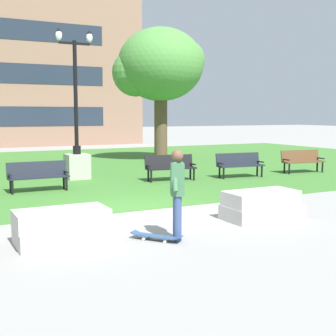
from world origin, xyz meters
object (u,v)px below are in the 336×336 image
Objects in this scene: person_skateboarder at (177,189)px; skateboard at (157,236)px; concrete_block_center at (64,227)px; park_bench_far_left at (302,160)px; park_bench_near_left at (170,166)px; concrete_block_left at (262,205)px; park_bench_near_right at (38,174)px; lamp_post_right at (77,149)px; park_bench_far_right at (240,163)px.

person_skateboarder is 1.84× the size of skateboard.
concrete_block_center is 12.63m from park_bench_far_left.
skateboard is at bearing -119.40° from park_bench_near_left.
park_bench_near_right is (-3.72, 6.06, 0.23)m from concrete_block_left.
park_bench_near_right is (0.79, 6.04, 0.23)m from concrete_block_center.
concrete_block_left is 6.36m from park_bench_near_left.
lamp_post_right reaches higher than park_bench_near_left.
concrete_block_left is 6.88m from park_bench_far_right.
lamp_post_right is (-8.55, 2.38, 0.55)m from park_bench_far_left.
lamp_post_right is at bearing 85.55° from person_skateboarder.
lamp_post_right reaches higher than park_bench_far_right.
park_bench_near_right is 0.98× the size of park_bench_far_right.
park_bench_near_left and park_bench_far_left have the same top height.
lamp_post_right is (-1.86, 8.23, 0.78)m from concrete_block_left.
park_bench_near_right is 7.34m from park_bench_far_right.
park_bench_far_left reaches higher than concrete_block_center.
park_bench_near_right is at bearing 178.86° from park_bench_far_left.
concrete_block_left is 8.89m from park_bench_far_left.
lamp_post_right is at bearing 83.10° from skateboard.
concrete_block_center is at bearing -152.50° from park_bench_far_left.
park_bench_far_left is 0.35× the size of lamp_post_right.
skateboard is (1.58, -0.60, -0.22)m from concrete_block_center.
concrete_block_center is 1.01× the size of park_bench_near_right.
park_bench_near_left is 3.45m from lamp_post_right.
lamp_post_right is at bearing 49.47° from park_bench_near_right.
skateboard is 0.50× the size of park_bench_near_left.
park_bench_near_right reaches higher than skateboard.
concrete_block_center is 0.98× the size of park_bench_near_left.
person_skateboarder is 7.83m from park_bench_near_left.
park_bench_near_left reaches higher than skateboard.
person_skateboarder is 0.93× the size of park_bench_far_left.
park_bench_near_right is 0.98× the size of park_bench_far_left.
person_skateboarder is 0.32× the size of lamp_post_right.
park_bench_near_left reaches higher than concrete_block_left.
concrete_block_left is at bearing -0.25° from concrete_block_center.
person_skateboarder is 0.93× the size of park_bench_far_right.
concrete_block_center is at bearing -131.03° from park_bench_near_left.
concrete_block_center is 0.98× the size of park_bench_far_right.
person_skateboarder is at bearing -18.84° from skateboard.
park_bench_far_left is at bearing 35.34° from person_skateboarder.
concrete_block_left is 7.11m from park_bench_near_right.
park_bench_near_left is 1.00× the size of park_bench_far_left.
park_bench_far_left is 8.90m from lamp_post_right.
person_skateboarder is 0.95× the size of park_bench_near_right.
park_bench_near_left is at bearing 170.75° from park_bench_far_right.
park_bench_far_right is (2.68, -0.44, 0.00)m from park_bench_near_left.
skateboard is at bearing -96.90° from lamp_post_right.
person_skateboarder reaches higher than park_bench_near_right.
concrete_block_center is 6.10m from park_bench_near_right.
lamp_post_right is at bearing 164.47° from park_bench_far_left.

